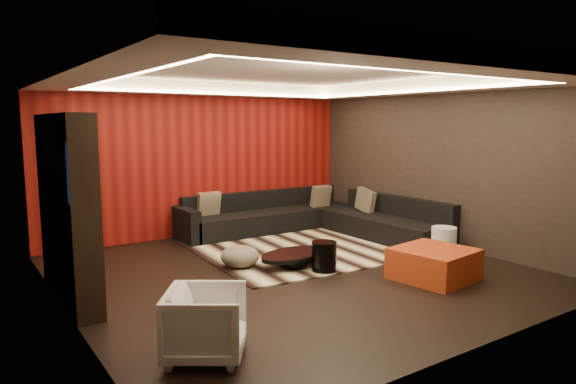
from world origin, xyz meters
TOP-DOWN VIEW (x-y plane):
  - floor at (0.00, 0.00)m, footprint 6.00×6.00m
  - ceiling at (0.00, 0.00)m, footprint 6.00×6.00m
  - wall_back at (0.00, 3.01)m, footprint 6.00×0.02m
  - wall_left at (-3.01, 0.00)m, footprint 0.02×6.00m
  - wall_right at (3.01, 0.00)m, footprint 0.02×6.00m
  - red_feature_wall at (0.00, 2.97)m, footprint 5.98×0.05m
  - soffit_back at (0.00, 2.70)m, footprint 6.00×0.60m
  - soffit_front at (0.00, -2.70)m, footprint 6.00×0.60m
  - soffit_left at (-2.70, 0.00)m, footprint 0.60×4.80m
  - soffit_right at (2.70, 0.00)m, footprint 0.60×4.80m
  - cove_back at (0.00, 2.36)m, footprint 4.80×0.08m
  - cove_front at (0.00, -2.36)m, footprint 4.80×0.08m
  - cove_left at (-2.36, 0.00)m, footprint 0.08×4.80m
  - cove_right at (2.36, 0.00)m, footprint 0.08×4.80m
  - tv_surround at (-2.85, 0.60)m, footprint 0.30×2.00m
  - tv_screen at (-2.69, 0.60)m, footprint 0.04×1.30m
  - tv_shelf at (-2.69, 0.60)m, footprint 0.04×1.60m
  - rug at (1.20, 0.99)m, footprint 4.19×3.26m
  - coffee_table at (0.13, 0.22)m, footprint 1.32×1.32m
  - drum_stool at (0.33, -0.26)m, footprint 0.36×0.36m
  - striped_pouf at (-0.55, 0.59)m, footprint 0.63×0.63m
  - white_side_table at (2.37, -0.68)m, footprint 0.51×0.51m
  - orange_ottoman at (1.36, -1.34)m, footprint 1.06×1.06m
  - armchair at (-2.18, -1.75)m, footprint 0.96×0.96m
  - sectional_sofa at (1.73, 1.86)m, footprint 3.65×3.50m
  - throw_pillows at (1.64, 2.15)m, footprint 2.92×1.68m

SIDE VIEW (x-z plane):
  - floor at x=0.00m, z-range -0.02..0.00m
  - rug at x=1.20m, z-range 0.00..0.02m
  - coffee_table at x=0.13m, z-range 0.02..0.21m
  - striped_pouf at x=-0.55m, z-range 0.02..0.33m
  - orange_ottoman at x=1.36m, z-range 0.00..0.42m
  - drum_stool at x=0.33m, z-range 0.02..0.44m
  - white_side_table at x=2.37m, z-range 0.00..0.48m
  - sectional_sofa at x=1.73m, z-range -0.11..0.64m
  - armchair at x=-2.18m, z-range 0.00..0.64m
  - throw_pillows at x=1.64m, z-range 0.37..0.87m
  - tv_shelf at x=-2.69m, z-range 0.68..0.72m
  - tv_surround at x=-2.85m, z-range 0.00..2.20m
  - wall_back at x=0.00m, z-range 0.00..2.80m
  - wall_left at x=-3.01m, z-range 0.00..2.80m
  - wall_right at x=3.01m, z-range 0.00..2.80m
  - red_feature_wall at x=0.00m, z-range 0.01..2.79m
  - tv_screen at x=-2.69m, z-range 1.05..1.85m
  - cove_back at x=0.00m, z-range 2.58..2.62m
  - cove_front at x=0.00m, z-range 2.58..2.62m
  - cove_left at x=-2.36m, z-range 2.58..2.62m
  - cove_right at x=2.36m, z-range 2.58..2.62m
  - soffit_back at x=0.00m, z-range 2.58..2.80m
  - soffit_front at x=0.00m, z-range 2.58..2.80m
  - soffit_left at x=-2.70m, z-range 2.58..2.80m
  - soffit_right at x=2.70m, z-range 2.58..2.80m
  - ceiling at x=0.00m, z-range 2.80..2.82m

